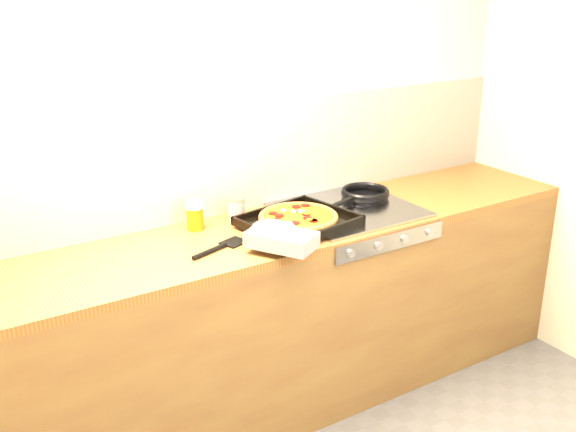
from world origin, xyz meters
TOP-DOWN VIEW (x-y plane):
  - room_shell at (0.00, 1.39)m, footprint 3.20×3.20m
  - counter_run at (0.00, 1.10)m, footprint 3.20×0.62m
  - stovetop at (0.45, 1.10)m, footprint 0.60×0.56m
  - pizza_on_tray at (0.07, 1.00)m, footprint 0.60×0.59m
  - frying_pan at (0.60, 1.17)m, footprint 0.41×0.30m
  - tomato_can at (-0.06, 1.26)m, footprint 0.10×0.10m
  - juice_glass at (-0.26, 1.27)m, footprint 0.10×0.10m
  - wooden_spoon at (0.14, 1.31)m, footprint 0.30×0.06m
  - black_spatula at (-0.27, 1.01)m, footprint 0.28×0.14m

SIDE VIEW (x-z plane):
  - counter_run at x=0.00m, z-range 0.00..0.90m
  - stovetop at x=0.45m, z-range 0.90..0.92m
  - black_spatula at x=-0.27m, z-range 0.90..0.92m
  - wooden_spoon at x=0.14m, z-range 0.90..0.92m
  - frying_pan at x=0.60m, z-range 0.92..0.96m
  - pizza_on_tray at x=0.07m, z-range 0.91..0.98m
  - tomato_can at x=-0.06m, z-range 0.90..1.01m
  - juice_glass at x=-0.26m, z-range 0.90..1.03m
  - room_shell at x=0.00m, z-range -0.45..2.75m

